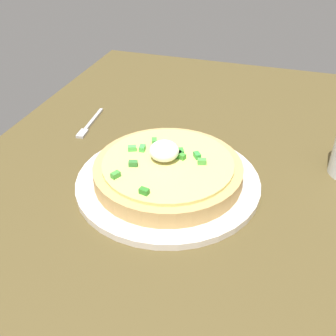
# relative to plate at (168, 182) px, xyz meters

# --- Properties ---
(dining_table) EXTENTS (1.13, 0.88, 0.03)m
(dining_table) POSITION_rel_plate_xyz_m (0.02, 0.10, -0.02)
(dining_table) COLOR brown
(dining_table) RESTS_ON ground
(plate) EXTENTS (0.28, 0.28, 0.01)m
(plate) POSITION_rel_plate_xyz_m (0.00, 0.00, 0.00)
(plate) COLOR silver
(plate) RESTS_ON dining_table
(pizza) EXTENTS (0.22, 0.22, 0.06)m
(pizza) POSITION_rel_plate_xyz_m (-0.00, -0.00, 0.02)
(pizza) COLOR tan
(pizza) RESTS_ON plate
(fork) EXTENTS (0.12, 0.02, 0.01)m
(fork) POSITION_rel_plate_xyz_m (-0.13, -0.20, -0.00)
(fork) COLOR #B7B7BC
(fork) RESTS_ON dining_table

